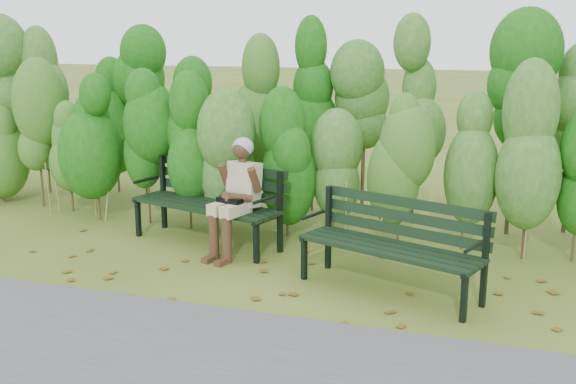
% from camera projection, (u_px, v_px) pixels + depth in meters
% --- Properties ---
extents(ground, '(80.00, 80.00, 0.00)m').
position_uv_depth(ground, '(277.00, 275.00, 6.57)').
color(ground, '#495D1A').
extents(footpath, '(60.00, 2.50, 0.01)m').
position_uv_depth(footpath, '(169.00, 382.00, 4.53)').
color(footpath, '#474749').
rests_on(footpath, ground).
extents(hedge_band, '(11.04, 1.67, 2.42)m').
position_uv_depth(hedge_band, '(328.00, 123.00, 8.00)').
color(hedge_band, '#47381E').
rests_on(hedge_band, ground).
extents(leaf_litter, '(5.84, 2.13, 0.01)m').
position_uv_depth(leaf_litter, '(250.00, 270.00, 6.68)').
color(leaf_litter, brown).
rests_on(leaf_litter, ground).
extents(bench_left, '(1.87, 1.03, 0.89)m').
position_uv_depth(bench_left, '(211.00, 197.00, 7.48)').
color(bench_left, black).
rests_on(bench_left, ground).
extents(bench_right, '(1.77, 1.08, 0.84)m').
position_uv_depth(bench_right, '(395.00, 238.00, 6.07)').
color(bench_right, black).
rests_on(bench_right, ground).
extents(seated_woman, '(0.51, 0.75, 1.24)m').
position_uv_depth(seated_woman, '(237.00, 189.00, 7.02)').
color(seated_woman, '#C2B78C').
rests_on(seated_woman, ground).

